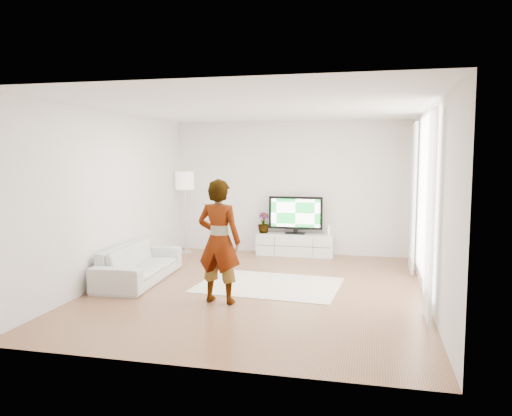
% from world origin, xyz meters
% --- Properties ---
extents(floor, '(6.00, 6.00, 0.00)m').
position_xyz_m(floor, '(0.00, 0.00, 0.00)').
color(floor, '#996645').
rests_on(floor, ground).
extents(ceiling, '(6.00, 6.00, 0.00)m').
position_xyz_m(ceiling, '(0.00, 0.00, 2.80)').
color(ceiling, white).
rests_on(ceiling, wall_back).
extents(wall_left, '(0.02, 6.00, 2.80)m').
position_xyz_m(wall_left, '(-2.50, 0.00, 1.40)').
color(wall_left, silver).
rests_on(wall_left, floor).
extents(wall_right, '(0.02, 6.00, 2.80)m').
position_xyz_m(wall_right, '(2.50, 0.00, 1.40)').
color(wall_right, silver).
rests_on(wall_right, floor).
extents(wall_back, '(5.00, 0.02, 2.80)m').
position_xyz_m(wall_back, '(0.00, 3.00, 1.40)').
color(wall_back, silver).
rests_on(wall_back, floor).
extents(wall_front, '(5.00, 0.02, 2.80)m').
position_xyz_m(wall_front, '(0.00, -3.00, 1.40)').
color(wall_front, silver).
rests_on(wall_front, floor).
extents(window, '(0.01, 2.60, 2.50)m').
position_xyz_m(window, '(2.48, 0.30, 1.45)').
color(window, white).
rests_on(window, wall_right).
extents(curtain_near, '(0.04, 0.70, 2.60)m').
position_xyz_m(curtain_near, '(2.40, -1.00, 1.35)').
color(curtain_near, white).
rests_on(curtain_near, floor).
extents(curtain_far, '(0.04, 0.70, 2.60)m').
position_xyz_m(curtain_far, '(2.40, 1.60, 1.35)').
color(curtain_far, white).
rests_on(curtain_far, floor).
extents(media_console, '(1.60, 0.45, 0.45)m').
position_xyz_m(media_console, '(0.15, 2.76, 0.22)').
color(media_console, white).
rests_on(media_console, floor).
extents(television, '(1.13, 0.22, 0.78)m').
position_xyz_m(television, '(0.15, 2.79, 0.87)').
color(television, black).
rests_on(television, media_console).
extents(game_console, '(0.07, 0.17, 0.22)m').
position_xyz_m(game_console, '(0.85, 2.76, 0.56)').
color(game_console, white).
rests_on(game_console, media_console).
extents(potted_plant, '(0.32, 0.32, 0.44)m').
position_xyz_m(potted_plant, '(-0.53, 2.77, 0.67)').
color(potted_plant, '#3F7238').
rests_on(potted_plant, media_console).
extents(rug, '(2.34, 1.76, 0.01)m').
position_xyz_m(rug, '(0.11, 0.24, 0.01)').
color(rug, beige).
rests_on(rug, floor).
extents(player, '(0.69, 0.50, 1.75)m').
position_xyz_m(player, '(-0.39, -0.85, 0.89)').
color(player, '#334772').
rests_on(player, rug).
extents(sofa, '(0.92, 2.09, 0.60)m').
position_xyz_m(sofa, '(-2.06, 0.04, 0.30)').
color(sofa, silver).
rests_on(sofa, floor).
extents(floor_lamp, '(0.39, 0.39, 1.74)m').
position_xyz_m(floor_lamp, '(-2.20, 2.54, 1.48)').
color(floor_lamp, silver).
rests_on(floor_lamp, floor).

